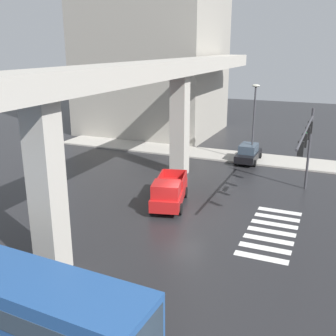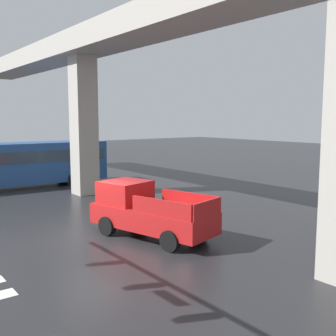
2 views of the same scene
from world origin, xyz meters
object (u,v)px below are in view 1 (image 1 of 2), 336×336
(pickup_truck, at_px, (169,193))
(sedan_black, at_px, (248,153))
(street_lamp_near_corner, at_px, (254,114))
(city_bus, at_px, (15,302))
(traffic_signal_mast, at_px, (307,139))

(pickup_truck, distance_m, sedan_black, 13.25)
(sedan_black, xyz_separation_m, street_lamp_near_corner, (-0.03, -0.31, 3.70))
(pickup_truck, distance_m, city_bus, 14.28)
(sedan_black, bearing_deg, city_bus, 174.62)
(city_bus, distance_m, sedan_black, 27.37)
(pickup_truck, height_order, city_bus, city_bus)
(street_lamp_near_corner, bearing_deg, pickup_truck, 167.25)
(pickup_truck, bearing_deg, city_bus, -179.79)
(street_lamp_near_corner, bearing_deg, traffic_signal_mast, -150.16)
(city_bus, bearing_deg, sedan_black, -5.38)
(traffic_signal_mast, height_order, street_lamp_near_corner, street_lamp_near_corner)
(pickup_truck, height_order, street_lamp_near_corner, street_lamp_near_corner)
(traffic_signal_mast, relative_size, street_lamp_near_corner, 1.50)
(sedan_black, distance_m, street_lamp_near_corner, 3.72)
(pickup_truck, bearing_deg, sedan_black, -11.41)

